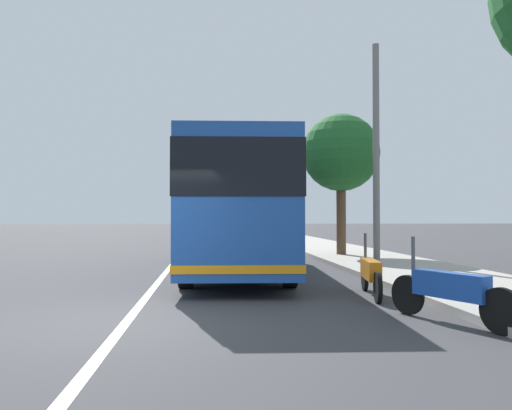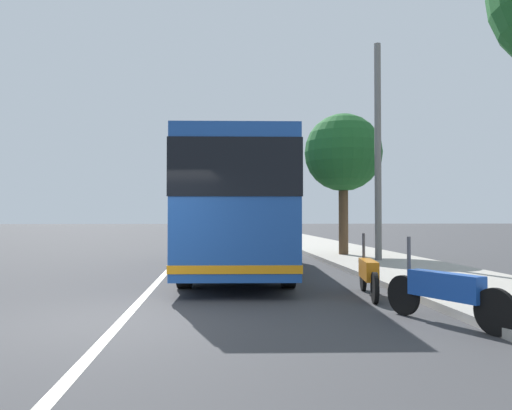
{
  "view_description": "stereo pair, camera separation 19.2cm",
  "coord_description": "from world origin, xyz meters",
  "px_view_note": "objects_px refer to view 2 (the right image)",
  "views": [
    {
      "loc": [
        -7.73,
        -1.25,
        1.58
      ],
      "look_at": [
        6.08,
        -2.51,
        1.91
      ],
      "focal_mm": 35.55,
      "sensor_mm": 36.0,
      "label": 1
    },
    {
      "loc": [
        -7.75,
        -1.44,
        1.58
      ],
      "look_at": [
        6.08,
        -2.51,
        1.91
      ],
      "focal_mm": 35.55,
      "sensor_mm": 36.0,
      "label": 2
    }
  ],
  "objects_px": {
    "car_far_distant": "(235,230)",
    "utility_pole": "(378,153)",
    "roadside_tree_mid_block": "(343,153)",
    "car_oncoming": "(220,224)",
    "motorcycle_far_end": "(368,273)",
    "car_behind_bus": "(229,226)",
    "motorcycle_angled": "(444,291)",
    "coach_bus": "(238,203)"
  },
  "relations": [
    {
      "from": "car_far_distant",
      "to": "utility_pole",
      "type": "distance_m",
      "value": 17.96
    },
    {
      "from": "roadside_tree_mid_block",
      "to": "car_oncoming",
      "type": "bearing_deg",
      "value": 7.02
    },
    {
      "from": "car_oncoming",
      "to": "motorcycle_far_end",
      "type": "bearing_deg",
      "value": -172.83
    },
    {
      "from": "car_behind_bus",
      "to": "utility_pole",
      "type": "height_order",
      "value": "utility_pole"
    },
    {
      "from": "motorcycle_angled",
      "to": "utility_pole",
      "type": "height_order",
      "value": "utility_pole"
    },
    {
      "from": "coach_bus",
      "to": "car_behind_bus",
      "type": "xyz_separation_m",
      "value": [
        35.33,
        -0.53,
        -1.26
      ]
    },
    {
      "from": "car_behind_bus",
      "to": "utility_pole",
      "type": "distance_m",
      "value": 33.79
    },
    {
      "from": "coach_bus",
      "to": "utility_pole",
      "type": "distance_m",
      "value": 5.47
    },
    {
      "from": "car_oncoming",
      "to": "car_behind_bus",
      "type": "bearing_deg",
      "value": -168.61
    },
    {
      "from": "coach_bus",
      "to": "car_oncoming",
      "type": "distance_m",
      "value": 41.44
    },
    {
      "from": "motorcycle_far_end",
      "to": "car_oncoming",
      "type": "bearing_deg",
      "value": 12.2
    },
    {
      "from": "motorcycle_far_end",
      "to": "motorcycle_angled",
      "type": "bearing_deg",
      "value": -163.67
    },
    {
      "from": "car_behind_bus",
      "to": "roadside_tree_mid_block",
      "type": "distance_m",
      "value": 31.18
    },
    {
      "from": "roadside_tree_mid_block",
      "to": "utility_pole",
      "type": "relative_size",
      "value": 0.75
    },
    {
      "from": "car_oncoming",
      "to": "utility_pole",
      "type": "distance_m",
      "value": 39.9
    },
    {
      "from": "motorcycle_far_end",
      "to": "utility_pole",
      "type": "distance_m",
      "value": 7.92
    },
    {
      "from": "coach_bus",
      "to": "car_oncoming",
      "type": "height_order",
      "value": "coach_bus"
    },
    {
      "from": "car_oncoming",
      "to": "utility_pole",
      "type": "relative_size",
      "value": 0.6
    },
    {
      "from": "motorcycle_angled",
      "to": "roadside_tree_mid_block",
      "type": "height_order",
      "value": "roadside_tree_mid_block"
    },
    {
      "from": "car_behind_bus",
      "to": "utility_pole",
      "type": "bearing_deg",
      "value": -170.14
    },
    {
      "from": "coach_bus",
      "to": "car_behind_bus",
      "type": "relative_size",
      "value": 2.38
    },
    {
      "from": "car_far_distant",
      "to": "car_behind_bus",
      "type": "relative_size",
      "value": 0.93
    },
    {
      "from": "coach_bus",
      "to": "motorcycle_far_end",
      "type": "bearing_deg",
      "value": -150.72
    },
    {
      "from": "car_far_distant",
      "to": "motorcycle_angled",
      "type": "bearing_deg",
      "value": -178.71
    },
    {
      "from": "coach_bus",
      "to": "car_oncoming",
      "type": "relative_size",
      "value": 2.4
    },
    {
      "from": "motorcycle_angled",
      "to": "roadside_tree_mid_block",
      "type": "bearing_deg",
      "value": -31.86
    },
    {
      "from": "car_behind_bus",
      "to": "car_oncoming",
      "type": "distance_m",
      "value": 6.14
    },
    {
      "from": "car_far_distant",
      "to": "roadside_tree_mid_block",
      "type": "xyz_separation_m",
      "value": [
        -14.6,
        -3.65,
        3.33
      ]
    },
    {
      "from": "utility_pole",
      "to": "roadside_tree_mid_block",
      "type": "bearing_deg",
      "value": 11.61
    },
    {
      "from": "car_oncoming",
      "to": "roadside_tree_mid_block",
      "type": "distance_m",
      "value": 37.29
    },
    {
      "from": "motorcycle_angled",
      "to": "roadside_tree_mid_block",
      "type": "distance_m",
      "value": 12.64
    },
    {
      "from": "car_far_distant",
      "to": "roadside_tree_mid_block",
      "type": "relative_size",
      "value": 0.75
    },
    {
      "from": "car_far_distant",
      "to": "roadside_tree_mid_block",
      "type": "bearing_deg",
      "value": -169.21
    },
    {
      "from": "utility_pole",
      "to": "coach_bus",
      "type": "bearing_deg",
      "value": 112.16
    },
    {
      "from": "coach_bus",
      "to": "car_far_distant",
      "type": "bearing_deg",
      "value": 1.23
    },
    {
      "from": "motorcycle_far_end",
      "to": "coach_bus",
      "type": "bearing_deg",
      "value": 35.12
    },
    {
      "from": "coach_bus",
      "to": "car_behind_bus",
      "type": "distance_m",
      "value": 35.36
    },
    {
      "from": "roadside_tree_mid_block",
      "to": "car_far_distant",
      "type": "bearing_deg",
      "value": 14.03
    },
    {
      "from": "car_behind_bus",
      "to": "utility_pole",
      "type": "xyz_separation_m",
      "value": [
        -33.38,
        -4.27,
        3.01
      ]
    },
    {
      "from": "motorcycle_far_end",
      "to": "utility_pole",
      "type": "xyz_separation_m",
      "value": [
        6.8,
        -2.42,
        3.27
      ]
    },
    {
      "from": "roadside_tree_mid_block",
      "to": "car_behind_bus",
      "type": "bearing_deg",
      "value": 6.92
    },
    {
      "from": "motorcycle_far_end",
      "to": "roadside_tree_mid_block",
      "type": "bearing_deg",
      "value": -2.41
    }
  ]
}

